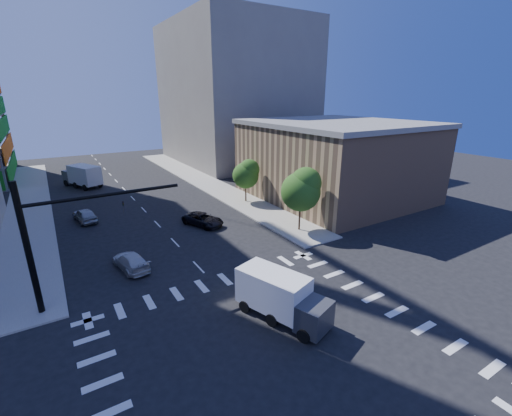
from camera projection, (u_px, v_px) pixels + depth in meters
ground at (280, 353)px, 19.54m from camera, size 160.00×160.00×0.00m
road_markings at (280, 353)px, 19.54m from camera, size 20.00×20.00×0.01m
sidewalk_ne at (203, 181)px, 58.04m from camera, size 5.00×60.00×0.15m
sidewalk_nw at (29, 205)px, 45.56m from camera, size 5.00×60.00×0.15m
commercial_building at (335, 160)px, 48.09m from camera, size 20.50×22.50×10.60m
bg_building_ne at (235, 95)px, 72.99m from camera, size 24.00×30.00×28.00m
signal_mast_nw at (53, 233)px, 22.10m from camera, size 10.20×0.40×9.00m
tree_south at (302, 189)px, 35.58m from camera, size 4.16×4.16×6.82m
tree_north at (247, 174)px, 45.64m from camera, size 3.54×3.52×5.78m
car_nb_far at (203, 219)px, 38.37m from camera, size 4.07×5.49×1.39m
car_sb_near at (131, 261)px, 28.78m from camera, size 2.69×4.96×1.37m
car_sb_mid at (85, 215)px, 39.53m from camera, size 2.61×4.83×1.56m
box_truck_near at (285, 301)px, 22.08m from camera, size 4.18×6.27×3.03m
box_truck_far at (81, 177)px, 54.37m from camera, size 5.33×7.18×3.47m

